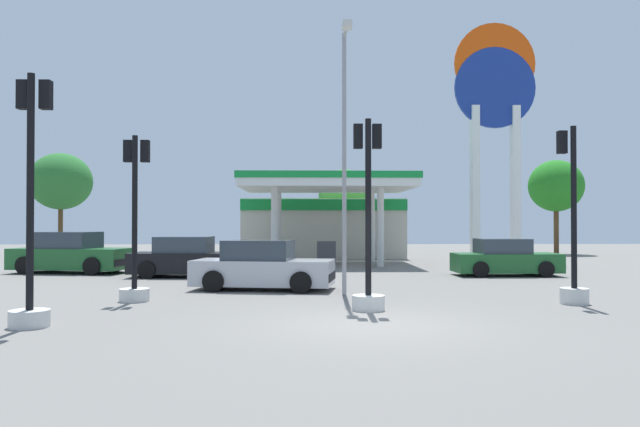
{
  "coord_description": "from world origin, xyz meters",
  "views": [
    {
      "loc": [
        -1.27,
        -12.2,
        2.02
      ],
      "look_at": [
        -0.65,
        13.65,
        2.39
      ],
      "focal_mm": 34.63,
      "sensor_mm": 36.0,
      "label": 1
    }
  ],
  "objects_px": {
    "traffic_signal_3": "(31,241)",
    "corner_streetlamp": "(345,138)",
    "car_1": "(71,254)",
    "car_2": "(505,259)",
    "traffic_signal_0": "(135,246)",
    "tree_0": "(61,182)",
    "car_0": "(263,267)",
    "tree_2": "(556,186)",
    "traffic_signal_1": "(368,247)",
    "traffic_signal_2": "(573,254)",
    "car_3": "(188,259)",
    "tree_1": "(345,195)",
    "station_pole_sign": "(495,109)"
  },
  "relations": [
    {
      "from": "car_1",
      "to": "traffic_signal_2",
      "type": "bearing_deg",
      "value": -31.39
    },
    {
      "from": "car_1",
      "to": "station_pole_sign",
      "type": "bearing_deg",
      "value": 19.97
    },
    {
      "from": "car_2",
      "to": "car_3",
      "type": "bearing_deg",
      "value": -179.03
    },
    {
      "from": "car_0",
      "to": "tree_0",
      "type": "distance_m",
      "value": 25.51
    },
    {
      "from": "tree_1",
      "to": "station_pole_sign",
      "type": "bearing_deg",
      "value": -49.12
    },
    {
      "from": "station_pole_sign",
      "to": "traffic_signal_2",
      "type": "relative_size",
      "value": 2.82
    },
    {
      "from": "car_2",
      "to": "tree_0",
      "type": "bearing_deg",
      "value": 145.0
    },
    {
      "from": "car_3",
      "to": "tree_0",
      "type": "xyz_separation_m",
      "value": [
        -11.12,
        16.37,
        3.93
      ]
    },
    {
      "from": "traffic_signal_1",
      "to": "traffic_signal_2",
      "type": "height_order",
      "value": "traffic_signal_2"
    },
    {
      "from": "car_1",
      "to": "traffic_signal_1",
      "type": "height_order",
      "value": "traffic_signal_1"
    },
    {
      "from": "traffic_signal_3",
      "to": "corner_streetlamp",
      "type": "distance_m",
      "value": 8.44
    },
    {
      "from": "corner_streetlamp",
      "to": "car_2",
      "type": "bearing_deg",
      "value": 44.25
    },
    {
      "from": "car_0",
      "to": "car_2",
      "type": "xyz_separation_m",
      "value": [
        8.87,
        4.64,
        -0.04
      ]
    },
    {
      "from": "car_1",
      "to": "car_2",
      "type": "relative_size",
      "value": 1.23
    },
    {
      "from": "car_0",
      "to": "traffic_signal_0",
      "type": "height_order",
      "value": "traffic_signal_0"
    },
    {
      "from": "traffic_signal_2",
      "to": "corner_streetlamp",
      "type": "relative_size",
      "value": 0.61
    },
    {
      "from": "traffic_signal_2",
      "to": "tree_2",
      "type": "height_order",
      "value": "tree_2"
    },
    {
      "from": "traffic_signal_3",
      "to": "tree_2",
      "type": "distance_m",
      "value": 34.5
    },
    {
      "from": "tree_2",
      "to": "car_1",
      "type": "bearing_deg",
      "value": -150.95
    },
    {
      "from": "traffic_signal_0",
      "to": "traffic_signal_3",
      "type": "distance_m",
      "value": 3.98
    },
    {
      "from": "car_2",
      "to": "corner_streetlamp",
      "type": "distance_m",
      "value": 9.82
    },
    {
      "from": "car_2",
      "to": "traffic_signal_2",
      "type": "height_order",
      "value": "traffic_signal_2"
    },
    {
      "from": "car_0",
      "to": "car_1",
      "type": "distance_m",
      "value": 10.28
    },
    {
      "from": "station_pole_sign",
      "to": "tree_1",
      "type": "xyz_separation_m",
      "value": [
        -7.33,
        8.47,
        -4.13
      ]
    },
    {
      "from": "car_3",
      "to": "traffic_signal_0",
      "type": "distance_m",
      "value": 7.12
    },
    {
      "from": "car_0",
      "to": "traffic_signal_2",
      "type": "distance_m",
      "value": 8.64
    },
    {
      "from": "car_2",
      "to": "car_0",
      "type": "bearing_deg",
      "value": -152.37
    },
    {
      "from": "station_pole_sign",
      "to": "corner_streetlamp",
      "type": "xyz_separation_m",
      "value": [
        -8.84,
        -15.04,
        -3.61
      ]
    },
    {
      "from": "traffic_signal_3",
      "to": "tree_0",
      "type": "xyz_separation_m",
      "value": [
        -10.18,
        27.31,
        2.95
      ]
    },
    {
      "from": "traffic_signal_2",
      "to": "traffic_signal_3",
      "type": "bearing_deg",
      "value": -165.6
    },
    {
      "from": "traffic_signal_2",
      "to": "tree_1",
      "type": "height_order",
      "value": "tree_1"
    },
    {
      "from": "traffic_signal_0",
      "to": "corner_streetlamp",
      "type": "bearing_deg",
      "value": 9.79
    },
    {
      "from": "station_pole_sign",
      "to": "traffic_signal_0",
      "type": "relative_size",
      "value": 2.93
    },
    {
      "from": "traffic_signal_1",
      "to": "traffic_signal_2",
      "type": "relative_size",
      "value": 1.0
    },
    {
      "from": "car_1",
      "to": "car_2",
      "type": "bearing_deg",
      "value": -5.69
    },
    {
      "from": "car_3",
      "to": "traffic_signal_1",
      "type": "distance_m",
      "value": 10.6
    },
    {
      "from": "traffic_signal_0",
      "to": "corner_streetlamp",
      "type": "height_order",
      "value": "corner_streetlamp"
    },
    {
      "from": "tree_2",
      "to": "corner_streetlamp",
      "type": "distance_m",
      "value": 26.74
    },
    {
      "from": "car_3",
      "to": "tree_0",
      "type": "height_order",
      "value": "tree_0"
    },
    {
      "from": "station_pole_sign",
      "to": "tree_1",
      "type": "distance_m",
      "value": 11.94
    },
    {
      "from": "traffic_signal_0",
      "to": "tree_0",
      "type": "distance_m",
      "value": 26.15
    },
    {
      "from": "tree_0",
      "to": "tree_2",
      "type": "relative_size",
      "value": 1.07
    },
    {
      "from": "car_0",
      "to": "tree_2",
      "type": "relative_size",
      "value": 0.73
    },
    {
      "from": "car_2",
      "to": "station_pole_sign",
      "type": "bearing_deg",
      "value": 75.01
    },
    {
      "from": "traffic_signal_0",
      "to": "traffic_signal_1",
      "type": "height_order",
      "value": "traffic_signal_1"
    },
    {
      "from": "traffic_signal_3",
      "to": "tree_1",
      "type": "distance_m",
      "value": 29.48
    },
    {
      "from": "car_2",
      "to": "tree_1",
      "type": "height_order",
      "value": "tree_1"
    },
    {
      "from": "tree_0",
      "to": "corner_streetlamp",
      "type": "distance_m",
      "value": 27.96
    },
    {
      "from": "car_3",
      "to": "traffic_signal_3",
      "type": "relative_size",
      "value": 0.87
    },
    {
      "from": "car_1",
      "to": "car_2",
      "type": "xyz_separation_m",
      "value": [
        16.96,
        -1.69,
        -0.11
      ]
    }
  ]
}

